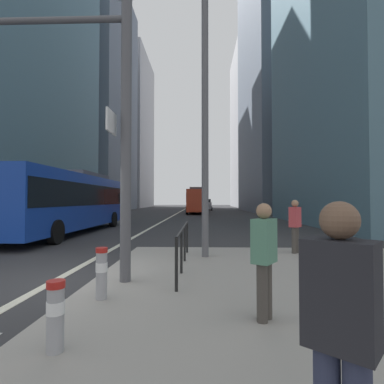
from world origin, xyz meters
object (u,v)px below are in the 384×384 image
street_lamp_post (205,82)px  bollard_right (102,270)px  city_bus_blue_oncoming (70,199)px  city_bus_red_distant (197,200)px  car_receding_near (206,205)px  traffic_signal_gantry (35,89)px  city_bus_red_receding (197,200)px  bollard_left (56,312)px  pedestrian_walking (264,255)px  pedestrian_far (341,330)px  car_oncoming_mid (105,208)px  pedestrian_waiting (295,224)px

street_lamp_post → bollard_right: 6.23m
city_bus_blue_oncoming → city_bus_red_distant: 45.84m
street_lamp_post → bollard_right: bearing=-115.3°
car_receding_near → traffic_signal_gantry: 45.87m
city_bus_red_receding → bollard_left: bearing=-91.4°
city_bus_red_receding → car_receding_near: bearing=82.4°
street_lamp_post → pedestrian_walking: bearing=-80.5°
bollard_right → pedestrian_walking: pedestrian_walking is taller
car_receding_near → pedestrian_far: (-0.05, -49.82, 0.07)m
bollard_right → traffic_signal_gantry: bearing=149.4°
bollard_left → car_receding_near: bearing=87.1°
city_bus_blue_oncoming → city_bus_red_distant: (6.09, 45.43, -0.00)m
car_oncoming_mid → city_bus_red_receding: bearing=52.9°
car_oncoming_mid → traffic_signal_gantry: traffic_signal_gantry is taller
city_bus_red_receding → pedestrian_far: (1.47, -38.33, -0.78)m
city_bus_blue_oncoming → bollard_right: size_ratio=14.25×
city_bus_red_receding → street_lamp_post: (0.78, -31.41, 3.45)m
street_lamp_post → pedestrian_far: 8.14m
city_bus_red_distant → pedestrian_far: (1.80, -59.44, -0.78)m
city_bus_blue_oncoming → pedestrian_far: size_ratio=7.38×
pedestrian_far → street_lamp_post: bearing=95.7°
city_bus_blue_oncoming → traffic_signal_gantry: size_ratio=2.02×
car_oncoming_mid → traffic_signal_gantry: size_ratio=0.75×
pedestrian_waiting → pedestrian_far: (-2.11, -7.59, -0.00)m
city_bus_red_receding → pedestrian_waiting: size_ratio=6.61×
traffic_signal_gantry → car_receding_near: bearing=84.6°
car_oncoming_mid → bollard_right: bearing=-72.0°
bollard_right → city_bus_red_receding: bearing=88.4°
city_bus_blue_oncoming → pedestrian_far: city_bus_blue_oncoming is taller
city_bus_red_receding → city_bus_red_distant: size_ratio=0.93×
traffic_signal_gantry → pedestrian_far: 6.74m
city_bus_red_distant → pedestrian_walking: (1.87, -57.03, -0.80)m
city_bus_red_distant → car_receding_near: size_ratio=2.67×
car_oncoming_mid → street_lamp_post: size_ratio=0.56×
traffic_signal_gantry → bollard_right: (1.80, -1.06, -3.47)m
city_bus_red_receding → city_bus_red_distant: 21.11m
pedestrian_waiting → pedestrian_far: 7.88m
city_bus_red_receding → car_receding_near: size_ratio=2.49×
bollard_left → traffic_signal_gantry: bearing=124.1°
car_receding_near → pedestrian_waiting: bearing=-87.2°
pedestrian_waiting → pedestrian_walking: bearing=-111.5°
city_bus_red_distant → traffic_signal_gantry: size_ratio=1.95×
traffic_signal_gantry → pedestrian_walking: size_ratio=3.75×
traffic_signal_gantry → city_bus_red_receding: bearing=85.3°
city_bus_red_distant → city_bus_blue_oncoming: bearing=-97.6°
car_receding_near → bollard_right: car_receding_near is taller
city_bus_red_distant → car_oncoming_mid: size_ratio=2.59×
bollard_left → pedestrian_far: (2.38, -1.48, 0.48)m
bollard_right → car_oncoming_mid: bearing=108.0°
car_receding_near → pedestrian_waiting: car_receding_near is taller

